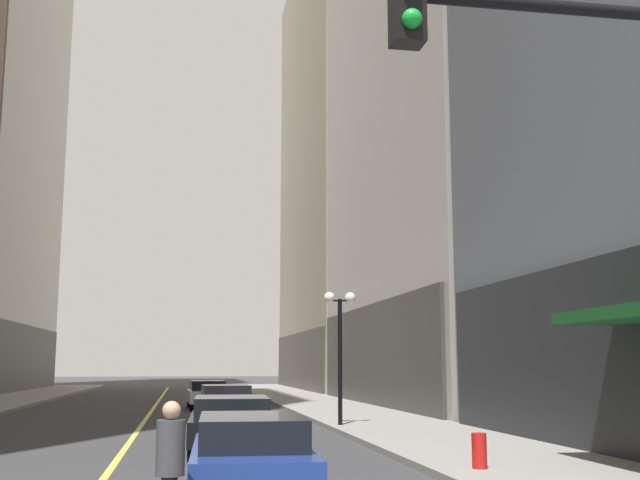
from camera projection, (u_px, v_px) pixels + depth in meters
ground_plane at (153, 409)px, 37.13m from camera, size 200.00×200.00×0.00m
sidewalk_right at (325, 405)px, 38.52m from camera, size 4.50×78.00×0.15m
lane_centre_stripe at (153, 408)px, 37.13m from camera, size 0.16×70.00×0.01m
building_right_far at (361, 164)px, 67.09m from camera, size 10.93×26.00×38.18m
car_blue at (251, 456)px, 11.76m from camera, size 1.89×4.51×1.32m
car_black at (231, 422)px, 18.60m from camera, size 2.10×4.64×1.32m
car_maroon at (225, 401)px, 29.05m from camera, size 2.02×4.19×1.32m
car_white at (207, 394)px, 36.71m from camera, size 1.89×4.15×1.32m
pedestrian_with_orange_bag at (170, 462)px, 9.10m from camera, size 0.42×0.42×1.65m
street_lamp_right_mid at (340, 328)px, 25.68m from camera, size 1.06×0.36×4.43m
fire_hydrant_right at (479, 455)px, 14.66m from camera, size 0.28×0.28×0.80m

